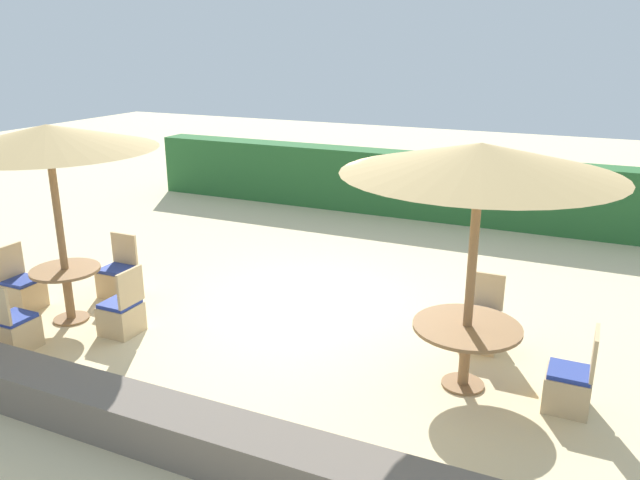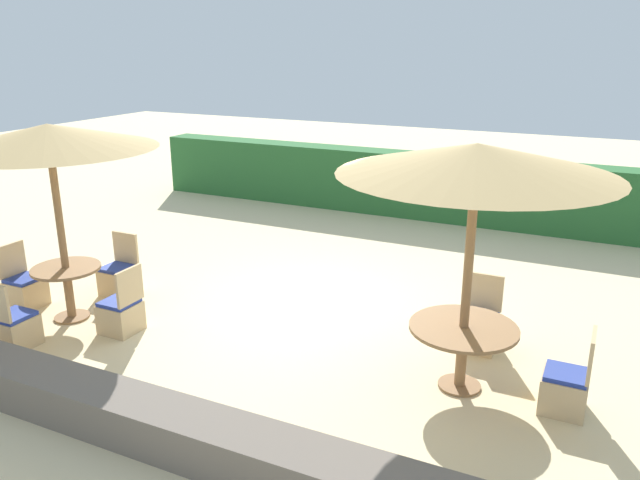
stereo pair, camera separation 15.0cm
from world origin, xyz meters
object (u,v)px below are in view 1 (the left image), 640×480
patio_chair_front_left_west (23,291)px  parasol_front_right (480,160)px  patio_chair_front_left_east (122,315)px  round_table_front_right (466,337)px  patio_chair_front_left_south (14,330)px  patio_chair_front_left_north (118,279)px  patio_chair_front_right_east (569,386)px  patio_chair_front_right_north (480,327)px  parasol_front_left (47,138)px  round_table_front_left (67,282)px

patio_chair_front_left_west → parasol_front_right: 6.74m
patio_chair_front_left_east → round_table_front_right: size_ratio=0.78×
patio_chair_front_left_south → patio_chair_front_left_north: bearing=91.2°
patio_chair_front_left_west → patio_chair_front_left_south: (0.96, -0.97, 0.00)m
patio_chair_front_left_west → patio_chair_front_right_east: size_ratio=1.00×
patio_chair_front_left_north → patio_chair_front_left_south: (0.04, -1.93, 0.00)m
patio_chair_front_left_east → patio_chair_front_left_south: bearing=135.1°
patio_chair_front_left_north → patio_chair_front_right_north: 5.39m
parasol_front_right → patio_chair_front_right_east: 2.57m
patio_chair_front_left_south → patio_chair_front_right_north: bearing=25.5°
parasol_front_left → patio_chair_front_right_east: size_ratio=2.99×
patio_chair_front_left_east → parasol_front_right: 5.02m
patio_chair_front_left_south → parasol_front_right: 6.01m
parasol_front_left → patio_chair_front_right_north: 6.03m
patio_chair_front_left_north → patio_chair_front_left_east: same height
patio_chair_front_right_north → patio_chair_front_left_north: bearing=6.4°
patio_chair_front_left_east → patio_chair_front_right_north: size_ratio=1.00×
round_table_front_left → patio_chair_front_left_north: bearing=90.4°
round_table_front_right → patio_chair_front_right_east: 1.16m
parasol_front_right → patio_chair_front_right_east: size_ratio=3.08×
patio_chair_front_left_south → patio_chair_front_right_north: same height
parasol_front_right → round_table_front_right: 1.98m
parasol_front_left → patio_chair_front_left_west: 2.46m
patio_chair_front_right_east → patio_chair_front_right_north: 1.54m
patio_chair_front_left_west → patio_chair_front_left_south: 1.37m
round_table_front_left → patio_chair_front_left_west: (-0.93, 0.02, -0.30)m
parasol_front_left → round_table_front_left: bearing=180.0°
patio_chair_front_left_north → patio_chair_front_left_west: bearing=46.3°
patio_chair_front_right_east → patio_chair_front_right_north: same height
patio_chair_front_right_north → patio_chair_front_left_west: bearing=14.0°
round_table_front_left → parasol_front_right: (5.37, 0.54, 2.02)m
parasol_front_left → patio_chair_front_right_north: bearing=16.5°
parasol_front_right → patio_chair_front_right_east: parasol_front_right is taller
round_table_front_right → patio_chair_front_left_west: bearing=-175.3°
round_table_front_left → patio_chair_front_left_east: size_ratio=1.00×
round_table_front_left → patio_chair_front_right_east: 6.51m
patio_chair_front_left_north → parasol_front_right: size_ratio=0.32×
parasol_front_left → round_table_front_right: bearing=5.7°
patio_chair_front_left_east → patio_chair_front_left_west: same height
parasol_front_left → parasol_front_right: parasol_front_right is taller
parasol_front_right → parasol_front_left: bearing=-174.3°
parasol_front_left → round_table_front_left: 1.98m
patio_chair_front_left_east → patio_chair_front_left_south: 1.31m
patio_chair_front_left_west → patio_chair_front_right_north: same height
patio_chair_front_left_west → patio_chair_front_right_east: (7.41, 0.52, 0.00)m
round_table_front_left → patio_chair_front_right_north: (5.35, 1.58, -0.30)m
patio_chair_front_right_north → round_table_front_left: bearing=16.5°
round_table_front_right → patio_chair_front_right_east: patio_chair_front_right_east is taller
round_table_front_right → round_table_front_left: bearing=-174.3°
patio_chair_front_left_east → parasol_front_left: bearing=88.5°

